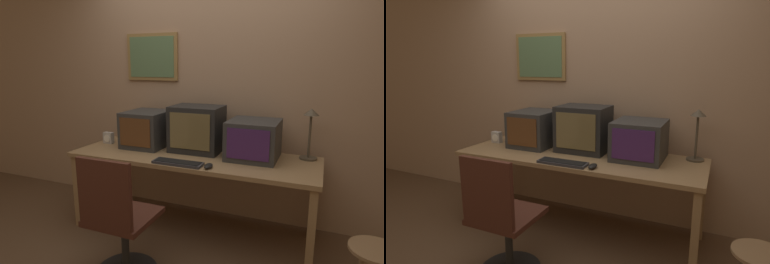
{
  "view_description": "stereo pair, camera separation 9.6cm",
  "coord_description": "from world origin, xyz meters",
  "views": [
    {
      "loc": [
        1.06,
        -1.8,
        1.54
      ],
      "look_at": [
        0.0,
        0.75,
        0.95
      ],
      "focal_mm": 30.0,
      "sensor_mm": 36.0,
      "label": 1
    },
    {
      "loc": [
        1.15,
        -1.76,
        1.54
      ],
      "look_at": [
        0.0,
        0.75,
        0.95
      ],
      "focal_mm": 30.0,
      "sensor_mm": 36.0,
      "label": 2
    }
  ],
  "objects": [
    {
      "name": "desk_clock",
      "position": [
        -0.96,
        0.82,
        0.79
      ],
      "size": [
        0.1,
        0.06,
        0.11
      ],
      "color": "#B7B2AD",
      "rests_on": "desk"
    },
    {
      "name": "office_chair",
      "position": [
        -0.21,
        -0.09,
        0.41
      ],
      "size": [
        0.46,
        0.46,
        0.94
      ],
      "color": "black",
      "rests_on": "ground_plane"
    },
    {
      "name": "monitor_left",
      "position": [
        -0.53,
        0.88,
        0.91
      ],
      "size": [
        0.39,
        0.45,
        0.35
      ],
      "color": "#333333",
      "rests_on": "desk"
    },
    {
      "name": "monitor_center",
      "position": [
        -0.01,
        0.9,
        0.95
      ],
      "size": [
        0.46,
        0.36,
        0.42
      ],
      "color": "black",
      "rests_on": "desk"
    },
    {
      "name": "keyboard_main",
      "position": [
        -0.01,
        0.46,
        0.75
      ],
      "size": [
        0.42,
        0.13,
        0.03
      ],
      "color": "#333338",
      "rests_on": "desk"
    },
    {
      "name": "monitor_right",
      "position": [
        0.52,
        0.87,
        0.9
      ],
      "size": [
        0.42,
        0.45,
        0.33
      ],
      "color": "#333333",
      "rests_on": "desk"
    },
    {
      "name": "mouse_near_keyboard",
      "position": [
        0.26,
        0.46,
        0.75
      ],
      "size": [
        0.06,
        0.11,
        0.04
      ],
      "color": "black",
      "rests_on": "desk"
    },
    {
      "name": "wall_back",
      "position": [
        -0.01,
        1.23,
        1.3
      ],
      "size": [
        8.0,
        0.08,
        2.6
      ],
      "color": "tan",
      "rests_on": "ground_plane"
    },
    {
      "name": "desk_lamp",
      "position": [
        0.96,
        1.02,
        1.02
      ],
      "size": [
        0.15,
        0.15,
        0.44
      ],
      "color": "#4C4233",
      "rests_on": "desk"
    },
    {
      "name": "desk",
      "position": [
        0.0,
        0.75,
        0.67
      ],
      "size": [
        2.19,
        0.74,
        0.73
      ],
      "color": "#99754C",
      "rests_on": "ground_plane"
    }
  ]
}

